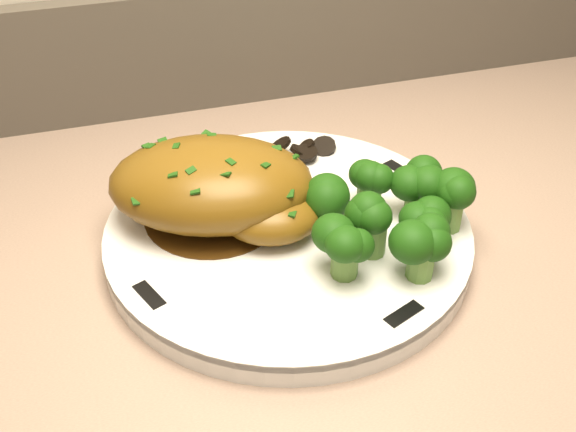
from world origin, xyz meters
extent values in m
cylinder|color=white|center=(0.44, 1.75, 0.84)|extent=(0.29, 0.29, 0.02)
cube|color=black|center=(0.55, 1.79, 0.85)|extent=(0.02, 0.03, 0.00)
cube|color=black|center=(0.39, 1.86, 0.85)|extent=(0.03, 0.02, 0.00)
cube|color=black|center=(0.32, 1.70, 0.85)|extent=(0.02, 0.03, 0.00)
cube|color=black|center=(0.48, 1.64, 0.85)|extent=(0.03, 0.02, 0.00)
cylinder|color=#40250B|center=(0.38, 1.78, 0.85)|extent=(0.11, 0.11, 0.00)
ellipsoid|color=brown|center=(0.38, 1.78, 0.88)|extent=(0.18, 0.15, 0.06)
ellipsoid|color=brown|center=(0.42, 1.74, 0.87)|extent=(0.08, 0.07, 0.03)
cube|color=#1A450E|center=(0.34, 1.80, 0.90)|extent=(0.01, 0.00, 0.00)
cube|color=#1A450E|center=(0.36, 1.79, 0.91)|extent=(0.01, 0.00, 0.00)
cube|color=#1A450E|center=(0.38, 1.78, 0.91)|extent=(0.01, 0.00, 0.00)
cube|color=#1A450E|center=(0.40, 1.78, 0.91)|extent=(0.01, 0.00, 0.00)
cube|color=#1A450E|center=(0.41, 1.77, 0.91)|extent=(0.01, 0.00, 0.00)
cube|color=#1A450E|center=(0.43, 1.77, 0.90)|extent=(0.01, 0.00, 0.00)
cylinder|color=black|center=(0.49, 1.82, 0.85)|extent=(0.01, 0.01, 0.01)
cylinder|color=black|center=(0.49, 1.83, 0.85)|extent=(0.02, 0.02, 0.01)
cylinder|color=black|center=(0.48, 1.83, 0.85)|extent=(0.02, 0.02, 0.01)
cylinder|color=black|center=(0.47, 1.84, 0.85)|extent=(0.02, 0.02, 0.01)
cylinder|color=black|center=(0.46, 1.84, 0.85)|extent=(0.02, 0.02, 0.01)
cylinder|color=black|center=(0.45, 1.83, 0.85)|extent=(0.02, 0.02, 0.01)
cylinder|color=black|center=(0.44, 1.83, 0.85)|extent=(0.02, 0.02, 0.01)
cylinder|color=black|center=(0.44, 1.82, 0.85)|extent=(0.02, 0.02, 0.00)
cylinder|color=black|center=(0.44, 1.81, 0.85)|extent=(0.02, 0.03, 0.01)
cylinder|color=black|center=(0.45, 1.80, 0.85)|extent=(0.03, 0.03, 0.02)
cylinder|color=black|center=(0.46, 1.80, 0.85)|extent=(0.02, 0.02, 0.01)
cylinder|color=black|center=(0.47, 1.80, 0.85)|extent=(0.02, 0.03, 0.01)
cylinder|color=black|center=(0.48, 1.80, 0.85)|extent=(0.03, 0.03, 0.01)
cylinder|color=black|center=(0.49, 1.81, 0.85)|extent=(0.03, 0.03, 0.01)
cylinder|color=#618D3B|center=(0.47, 1.74, 0.86)|extent=(0.02, 0.02, 0.03)
sphere|color=black|center=(0.47, 1.74, 0.88)|extent=(0.03, 0.03, 0.03)
cylinder|color=#618D3B|center=(0.50, 1.75, 0.86)|extent=(0.02, 0.02, 0.03)
sphere|color=black|center=(0.50, 1.75, 0.88)|extent=(0.03, 0.03, 0.03)
cylinder|color=#618D3B|center=(0.54, 1.73, 0.86)|extent=(0.02, 0.02, 0.03)
sphere|color=black|center=(0.54, 1.73, 0.88)|extent=(0.03, 0.03, 0.03)
cylinder|color=#618D3B|center=(0.49, 1.70, 0.86)|extent=(0.02, 0.02, 0.03)
sphere|color=black|center=(0.49, 1.70, 0.88)|extent=(0.03, 0.03, 0.03)
cylinder|color=#618D3B|center=(0.52, 1.70, 0.86)|extent=(0.02, 0.02, 0.03)
sphere|color=black|center=(0.52, 1.70, 0.88)|extent=(0.03, 0.03, 0.03)
cylinder|color=#618D3B|center=(0.55, 1.71, 0.86)|extent=(0.02, 0.02, 0.03)
sphere|color=black|center=(0.55, 1.71, 0.88)|extent=(0.03, 0.03, 0.03)
cylinder|color=#618D3B|center=(0.46, 1.68, 0.86)|extent=(0.02, 0.02, 0.03)
sphere|color=black|center=(0.46, 1.68, 0.88)|extent=(0.03, 0.03, 0.03)
cylinder|color=#618D3B|center=(0.51, 1.67, 0.86)|extent=(0.02, 0.02, 0.03)
sphere|color=black|center=(0.51, 1.67, 0.88)|extent=(0.03, 0.03, 0.03)
camera|label=1|loc=(0.31, 1.34, 1.19)|focal=45.00mm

